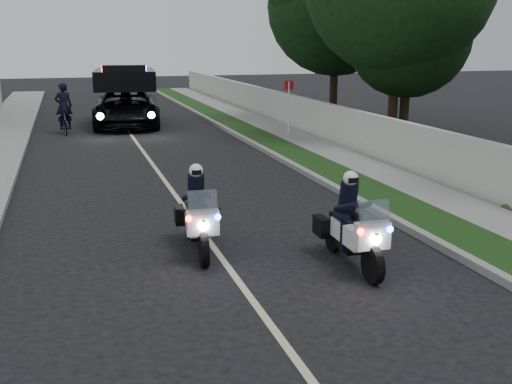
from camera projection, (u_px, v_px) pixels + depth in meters
ground at (240, 283)px, 10.00m from camera, size 120.00×120.00×0.00m
curb_right at (278, 157)px, 20.43m from camera, size 0.20×60.00×0.15m
grass_verge at (297, 156)px, 20.62m from camera, size 1.20×60.00×0.16m
sidewalk_right at (333, 154)px, 21.00m from camera, size 1.40×60.00×0.16m
property_wall at (360, 133)px, 21.12m from camera, size 0.22×60.00×1.50m
curb_left at (15, 172)px, 18.09m from camera, size 0.20×60.00×0.15m
lane_marking at (154, 166)px, 19.27m from camera, size 0.12×50.00×0.01m
police_moto_left at (199, 251)px, 11.54m from camera, size 0.85×1.99×1.65m
police_moto_right at (351, 265)px, 10.79m from camera, size 0.74×1.99×1.68m
police_suv at (127, 126)px, 28.35m from camera, size 3.44×6.42×3.00m
bicycle at (66, 134)px, 25.99m from camera, size 0.67×1.67×0.86m
cyclist at (66, 134)px, 25.99m from camera, size 0.75×0.55×1.93m
sign_post at (288, 138)px, 24.87m from camera, size 0.41×0.41×2.36m
tree_right_b at (391, 143)px, 23.77m from camera, size 7.98×7.98×11.69m
tree_right_c at (402, 141)px, 24.06m from camera, size 5.70×5.70×7.85m
tree_right_d at (333, 124)px, 29.03m from camera, size 7.45×7.45×10.37m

